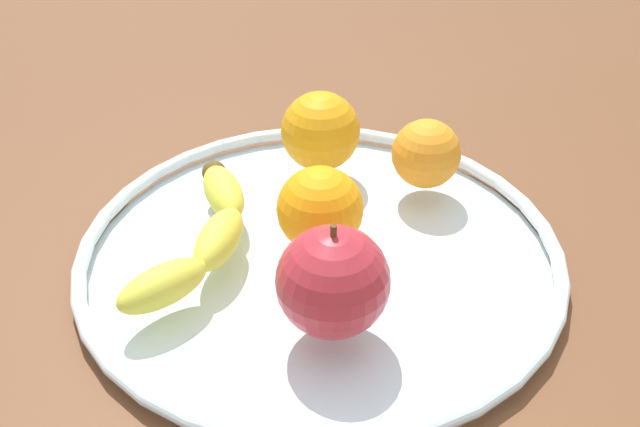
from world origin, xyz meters
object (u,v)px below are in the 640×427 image
Objects in this scene: fruit_bowl at (320,252)px; orange_back_right at (323,210)px; orange_front_left at (320,131)px; apple at (333,282)px; banana at (204,233)px; orange_center at (426,154)px.

orange_back_right is at bearing -99.85° from fruit_bowl.
orange_back_right is 12.00cm from orange_front_left.
orange_back_right is (8.71, 2.83, -0.53)cm from apple.
banana is 20.86cm from orange_center.
orange_front_left is (0.70, 9.73, 0.55)cm from orange_center.
fruit_bowl is 4.52× the size of apple.
orange_front_left reaches higher than fruit_bowl.
apple is 9.17cm from orange_back_right.
apple is at bearing -163.89° from orange_front_left.
orange_center is 12.80cm from orange_back_right.
fruit_bowl is 12.73cm from orange_front_left.
orange_front_left is at bearing -21.64° from banana.
orange_back_right reaches higher than fruit_bowl.
apple reaches higher than orange_front_left.
orange_back_right is at bearing -165.33° from orange_front_left.
fruit_bowl is at bearing 147.51° from orange_center.
orange_front_left is at bearing 85.88° from orange_center.
fruit_bowl is 1.93× the size of banana.
orange_front_left is (14.37, -5.95, 2.09)cm from banana.
apple is 1.20× the size of orange_front_left.
orange_front_left is (11.61, 3.04, 0.19)cm from orange_back_right.
apple is at bearing -115.87° from banana.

